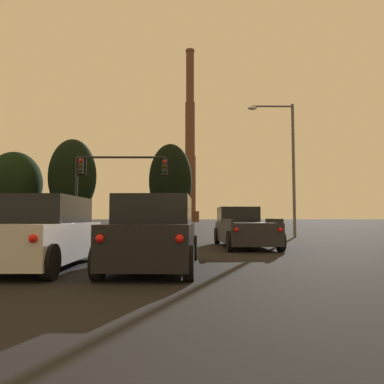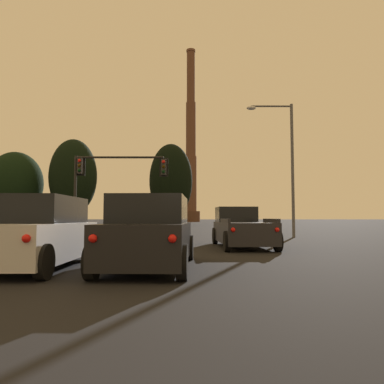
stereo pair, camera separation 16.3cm
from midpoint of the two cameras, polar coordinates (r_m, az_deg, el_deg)
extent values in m
cube|color=black|center=(9.81, -5.90, -7.52)|extent=(2.10, 4.87, 0.95)
cube|color=black|center=(9.91, -5.77, -2.71)|extent=(1.89, 2.87, 0.70)
cylinder|color=black|center=(11.88, -9.18, -8.33)|extent=(0.25, 0.77, 0.76)
cylinder|color=black|center=(11.67, 0.02, -8.46)|extent=(0.25, 0.77, 0.76)
cylinder|color=black|center=(8.15, -14.46, -10.29)|extent=(0.25, 0.77, 0.76)
cylinder|color=black|center=(7.84, -0.92, -10.67)|extent=(0.25, 0.77, 0.76)
sphere|color=red|center=(7.59, -14.29, -6.89)|extent=(0.17, 0.17, 0.17)
sphere|color=red|center=(7.31, -2.37, -7.12)|extent=(0.17, 0.17, 0.17)
cube|color=#232328|center=(16.73, 7.94, -6.09)|extent=(2.20, 5.47, 0.88)
cube|color=black|center=(18.45, 6.94, -3.41)|extent=(1.91, 1.87, 0.72)
cube|color=#232328|center=(15.21, 5.37, -4.37)|extent=(0.19, 2.43, 0.16)
cube|color=#232328|center=(15.57, 12.26, -4.29)|extent=(0.19, 2.43, 0.16)
cylinder|color=black|center=(18.78, 3.77, -6.68)|extent=(0.25, 0.81, 0.80)
cylinder|color=black|center=(19.09, 9.67, -6.58)|extent=(0.25, 0.81, 0.80)
cylinder|color=black|center=(14.42, 5.68, -7.50)|extent=(0.25, 0.81, 0.80)
cylinder|color=black|center=(14.82, 13.26, -7.31)|extent=(0.25, 0.81, 0.80)
sphere|color=red|center=(13.91, 6.62, -5.75)|extent=(0.17, 0.17, 0.17)
sphere|color=red|center=(14.26, 13.18, -5.63)|extent=(0.17, 0.17, 0.17)
cube|color=silver|center=(10.56, -22.14, -6.99)|extent=(1.93, 4.81, 0.95)
cube|color=black|center=(10.65, -21.78, -2.53)|extent=(1.79, 2.81, 0.70)
cylinder|color=black|center=(12.71, -22.86, -7.78)|extent=(0.22, 0.76, 0.76)
cylinder|color=black|center=(12.12, -14.55, -8.17)|extent=(0.22, 0.76, 0.76)
cylinder|color=black|center=(8.45, -21.15, -9.92)|extent=(0.22, 0.76, 0.76)
sphere|color=red|center=(8.02, -23.41, -6.52)|extent=(0.17, 0.17, 0.17)
cylinder|color=black|center=(25.64, -17.22, -0.65)|extent=(0.18, 0.18, 5.38)
cylinder|color=black|center=(25.63, -17.34, -6.56)|extent=(0.40, 0.40, 0.10)
cube|color=#282828|center=(25.74, -16.51, 3.84)|extent=(0.34, 0.34, 1.04)
cube|color=black|center=(25.92, -16.40, 3.79)|extent=(0.58, 0.03, 1.25)
sphere|color=red|center=(25.61, -16.61, 4.61)|extent=(0.22, 0.22, 0.22)
sphere|color=#352604|center=(25.56, -16.63, 3.89)|extent=(0.22, 0.22, 0.22)
sphere|color=black|center=(25.52, -16.64, 3.18)|extent=(0.22, 0.22, 0.22)
cylinder|color=black|center=(25.23, -10.76, 5.21)|extent=(5.80, 0.14, 0.14)
sphere|color=black|center=(25.91, -17.10, 5.08)|extent=(0.18, 0.18, 0.18)
cube|color=#282828|center=(24.77, -4.15, 3.82)|extent=(0.34, 0.34, 1.04)
cube|color=black|center=(24.95, -4.12, 3.77)|extent=(0.58, 0.03, 1.25)
sphere|color=red|center=(24.63, -4.18, 4.63)|extent=(0.22, 0.22, 0.22)
sphere|color=#352604|center=(24.58, -4.18, 3.88)|extent=(0.22, 0.22, 0.22)
sphere|color=black|center=(24.54, -4.19, 3.14)|extent=(0.22, 0.22, 0.22)
cylinder|color=#56565B|center=(26.01, 15.25, 3.27)|extent=(0.20, 0.20, 9.00)
cylinder|color=#56565B|center=(26.57, 12.17, 12.65)|extent=(2.73, 0.12, 0.12)
sphere|color=#56565B|center=(26.89, 15.08, 12.50)|extent=(0.20, 0.20, 0.20)
ellipsoid|color=silver|center=(26.28, 9.19, 12.53)|extent=(0.64, 0.36, 0.26)
cylinder|color=#523427|center=(117.40, -0.14, -3.76)|extent=(5.76, 5.76, 3.33)
cylinder|color=brown|center=(117.88, -0.14, 1.28)|extent=(3.60, 3.60, 17.38)
cylinder|color=brown|center=(120.71, -0.14, 9.52)|extent=(3.10, 3.10, 17.38)
cylinder|color=brown|center=(125.90, -0.14, 17.24)|extent=(2.59, 2.59, 17.38)
cylinder|color=brown|center=(129.15, -0.14, 20.69)|extent=(2.90, 2.90, 0.70)
cylinder|color=black|center=(80.62, -25.45, -3.33)|extent=(1.07, 1.07, 3.23)
ellipsoid|color=black|center=(80.89, -25.31, 1.14)|extent=(10.66, 9.59, 12.54)
cylinder|color=black|center=(81.47, -26.38, -3.04)|extent=(1.05, 1.05, 3.99)
ellipsoid|color=black|center=(81.72, -26.26, 1.01)|extent=(10.49, 9.44, 10.09)
cylinder|color=black|center=(76.06, -17.73, -3.32)|extent=(0.92, 0.92, 3.76)
ellipsoid|color=black|center=(76.47, -17.62, 2.24)|extent=(9.17, 8.25, 14.73)
cylinder|color=black|center=(72.81, -3.19, -3.75)|extent=(0.84, 0.84, 3.07)
ellipsoid|color=black|center=(73.16, -3.17, 1.72)|extent=(8.40, 7.56, 14.51)
camera|label=1|loc=(0.08, -89.90, -0.01)|focal=35.00mm
camera|label=2|loc=(0.08, 90.10, 0.01)|focal=35.00mm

